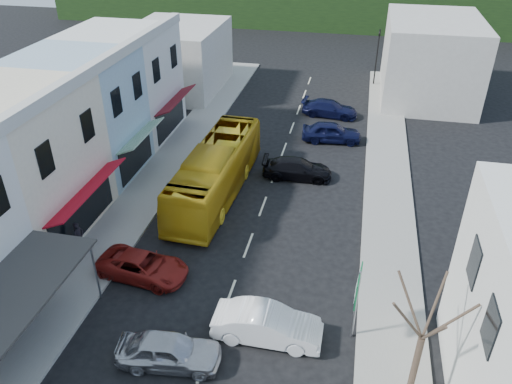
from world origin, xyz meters
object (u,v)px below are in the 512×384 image
Objects in this scene: street_tree at (422,339)px; direction_sign at (356,306)px; bus at (216,172)px; car_silver at (169,351)px; traffic_signal at (377,58)px; pedestrian_left at (79,237)px; car_white at (267,326)px; car_red at (143,265)px.

direction_sign is at bearing 128.36° from street_tree.
bus is 13.35m from car_silver.
bus is 2.14× the size of traffic_signal.
street_tree is 36.15m from traffic_signal.
street_tree is at bearing -97.10° from pedestrian_left.
pedestrian_left is at bearing 43.96° from car_silver.
bus is at bearing 130.58° from street_tree.
car_white is 0.96× the size of car_red.
car_white is 1.22× the size of direction_sign.
car_silver is 2.59× the size of pedestrian_left.
pedestrian_left reaches higher than car_red.
traffic_signal is at bearing -11.92° from car_red.
car_red is at bearing 71.00° from traffic_signal.
pedestrian_left is 33.89m from traffic_signal.
bus is at bearing 1.14° from car_silver.
traffic_signal is (9.48, 23.10, 1.16)m from bus.
traffic_signal is at bearing 92.63° from street_tree.
direction_sign is at bearing -92.89° from car_red.
direction_sign is at bearing -89.58° from pedestrian_left.
street_tree is (9.36, 0.19, 2.64)m from car_silver.
bus is 12.33m from car_white.
direction_sign is (10.33, -1.83, 1.11)m from car_red.
car_silver is at bearing 120.55° from car_white.
pedestrian_left is at bearing 81.81° from car_red.
street_tree reaches higher than traffic_signal.
car_silver is 1.00× the size of car_white.
bus is 13.58m from direction_sign.
pedestrian_left is 0.25× the size of street_tree.
street_tree reaches higher than pedestrian_left.
car_white is at bearing -65.81° from car_silver.
car_silver is 9.25m from pedestrian_left.
traffic_signal reaches higher than car_silver.
traffic_signal is at bearing 94.84° from direction_sign.
direction_sign is 0.67× the size of traffic_signal.
car_white is at bearing -61.93° from bus.
traffic_signal is (4.10, 34.15, 2.01)m from car_white.
traffic_signal is (14.84, 30.41, 1.71)m from pedestrian_left.
street_tree is (5.75, -1.95, 2.64)m from car_white.
bus is 8.56m from car_red.
pedestrian_left is 17.61m from street_tree.
bus is 9.08m from pedestrian_left.
car_white is at bearing -161.08° from direction_sign.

